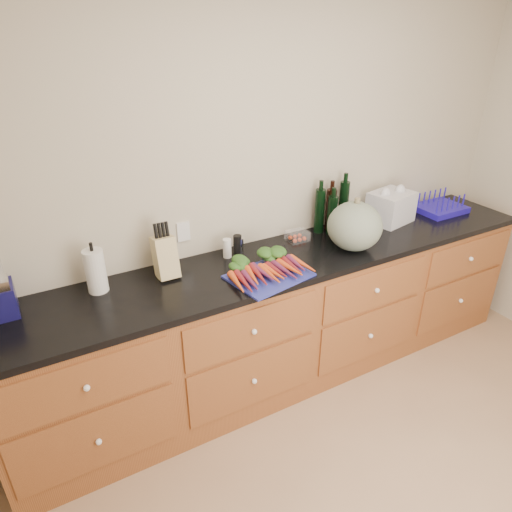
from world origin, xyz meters
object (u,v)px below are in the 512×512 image
knife_block (165,257)px  squash (355,226)px  dish_rack (440,207)px  cutting_board (269,276)px  tomato_box (297,236)px  paper_towel (96,271)px  carrots (266,268)px

knife_block → squash: bearing=-11.9°
knife_block → dish_rack: (2.19, -0.06, -0.08)m
cutting_board → tomato_box: 0.53m
paper_towel → dish_rack: (2.57, -0.08, -0.09)m
carrots → paper_towel: bearing=162.4°
cutting_board → knife_block: size_ratio=1.85×
cutting_board → tomato_box: bearing=38.4°
paper_towel → knife_block: bearing=-3.0°
tomato_box → dish_rack: (1.26, -0.09, 0.00)m
dish_rack → tomato_box: bearing=175.9°
carrots → cutting_board: bearing=-90.0°
tomato_box → dish_rack: size_ratio=0.39×
cutting_board → tomato_box: size_ratio=3.16×
paper_towel → dish_rack: bearing=-1.8°
carrots → paper_towel: 0.94m
tomato_box → dish_rack: bearing=-4.1°
squash → paper_towel: bearing=170.3°
knife_block → tomato_box: (0.93, 0.03, -0.09)m
squash → paper_towel: 1.58m
carrots → squash: 0.67m
carrots → squash: squash is taller
paper_towel → cutting_board: bearing=-19.7°
carrots → knife_block: knife_block is taller
squash → carrots: bearing=-178.5°
tomato_box → dish_rack: dish_rack is taller
carrots → knife_block: bearing=152.7°
paper_towel → knife_block: (0.38, -0.02, -0.00)m
squash → tomato_box: squash is taller
paper_towel → knife_block: size_ratio=1.02×
paper_towel → tomato_box: paper_towel is taller
cutting_board → squash: (0.66, 0.05, 0.15)m
cutting_board → knife_block: knife_block is taller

